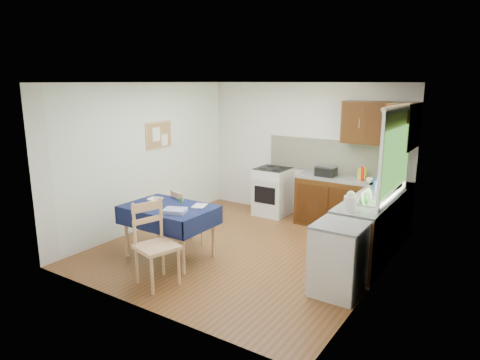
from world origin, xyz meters
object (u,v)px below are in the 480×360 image
Objects in this scene: dining_table at (169,213)px; chair_far at (185,216)px; sandwich_press at (326,171)px; kettle at (350,202)px; chair_near at (155,241)px; toaster at (326,171)px; dish_rack at (366,202)px.

dining_table is 1.44× the size of chair_far.
kettle reaches higher than sandwich_press.
chair_near is 3.44m from toaster.
chair_far is 0.84× the size of chair_near.
toaster reaches higher than chair_far.
dish_rack is (2.45, 1.24, 0.25)m from dining_table.
sandwich_press reaches higher than dining_table.
chair_far is 2.18× the size of dish_rack.
toaster is 0.60× the size of dish_rack.
sandwich_press reaches higher than chair_near.
kettle reaches higher than chair_near.
dining_table is 1.21× the size of chair_near.
sandwich_press is 1.18× the size of kettle.
chair_near is 2.85m from dish_rack.
dish_rack is at bearing 82.79° from kettle.
toaster is 0.76× the size of sandwich_press.
toaster is at bearing 105.75° from dish_rack.
dining_table is 3.95× the size of sandwich_press.
kettle is (2.52, 0.28, 0.55)m from chair_far.
toaster is (0.92, 3.29, 0.43)m from chair_near.
dish_rack reaches higher than dining_table.
dish_rack is (1.12, -1.34, -0.07)m from sandwich_press.
sandwich_press is (0.92, 3.30, 0.43)m from chair_near.
chair_near is (0.54, -1.20, 0.09)m from chair_far.
chair_near is 2.52m from kettle.
dining_table is 3.13× the size of dish_rack.
chair_near is 3.27× the size of sandwich_press.
kettle reaches higher than dish_rack.
dining_table is at bearing -162.25° from kettle.
dish_rack is at bearing -144.33° from chair_far.
chair_near is 3.87× the size of kettle.
chair_far is at bearing -113.98° from toaster.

